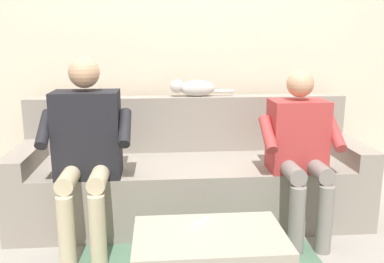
{
  "coord_description": "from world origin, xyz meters",
  "views": [
    {
      "loc": [
        0.24,
        2.82,
        1.33
      ],
      "look_at": [
        0.0,
        -0.02,
        0.68
      ],
      "focal_mm": 38.45,
      "sensor_mm": 36.0,
      "label": 1
    }
  ],
  "objects": [
    {
      "name": "person_left_seated",
      "position": [
        -0.7,
        0.26,
        0.64
      ],
      "size": [
        0.52,
        0.5,
        1.12
      ],
      "color": "#B23838",
      "rests_on": "ground"
    },
    {
      "name": "cat_on_backrest",
      "position": [
        -0.04,
        -0.4,
        0.94
      ],
      "size": [
        0.51,
        0.12,
        0.14
      ],
      "color": "silver",
      "rests_on": "couch"
    },
    {
      "name": "back_wall",
      "position": [
        0.0,
        -0.66,
        1.34
      ],
      "size": [
        4.84,
        0.06,
        2.68
      ],
      "primitive_type": "cube",
      "color": "beige",
      "rests_on": "ground"
    },
    {
      "name": "remote_white",
      "position": [
        0.04,
        0.9,
        0.41
      ],
      "size": [
        0.12,
        0.12,
        0.02
      ],
      "primitive_type": "cube",
      "rotation": [
        0.0,
        0.0,
        0.79
      ],
      "color": "white",
      "rests_on": "coffee_table"
    },
    {
      "name": "person_right_seated",
      "position": [
        0.7,
        0.25,
        0.68
      ],
      "size": [
        0.57,
        0.55,
        1.21
      ],
      "color": "black",
      "rests_on": "ground"
    },
    {
      "name": "couch",
      "position": [
        0.0,
        -0.13,
        0.3
      ],
      "size": [
        2.52,
        0.8,
        0.88
      ],
      "color": "gray",
      "rests_on": "ground"
    }
  ]
}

